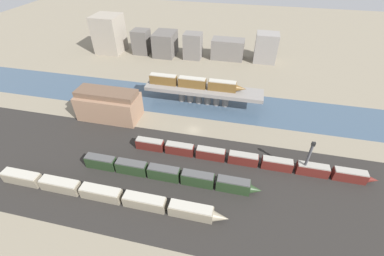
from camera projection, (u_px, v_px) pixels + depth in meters
The scene contains 16 objects.
ground_plane at pixel (194, 130), 94.86m from camera, with size 400.00×400.00×0.00m, color gray.
railbed_yard at pixel (176, 179), 76.47m from camera, with size 280.00×42.00×0.01m, color #282623.
river_water at pixel (203, 103), 109.31m from camera, with size 320.00×22.46×0.01m, color #3D5166.
bridge at pixel (203, 92), 105.91m from camera, with size 48.21×9.17×7.17m.
train_on_bridge at pixel (195, 83), 104.23m from camera, with size 39.84×2.86×4.13m.
train_yard_near at pixel (106, 194), 69.95m from camera, with size 66.07×3.11×3.64m.
train_yard_mid at pixel (167, 174), 75.43m from camera, with size 53.47×2.91×4.16m.
train_yard_far at pixel (246, 159), 80.32m from camera, with size 74.39×2.63×3.76m.
warehouse_building at pixel (109, 105), 98.14m from camera, with size 23.25×11.00×11.62m.
signal_tower at pixel (308, 159), 74.22m from camera, with size 1.00×0.78×12.62m.
city_block_far_left at pixel (109, 34), 148.51m from camera, with size 14.69×15.00×20.51m, color gray.
city_block_left at pixel (141, 42), 148.41m from camera, with size 9.15×8.70×13.35m, color #605B56.
city_block_center at pixel (165, 44), 146.47m from camera, with size 11.47×14.43×12.88m, color #605B56.
city_block_right at pixel (193, 46), 142.47m from camera, with size 9.65×8.28×13.91m, color slate.
city_block_far_right at pixel (228, 49), 142.97m from camera, with size 17.68×9.42×10.79m, color slate.
city_block_tall at pixel (266, 48), 138.50m from camera, with size 11.65×9.90×15.34m, color gray.
Camera 1 is at (15.77, -72.34, 59.30)m, focal length 24.00 mm.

